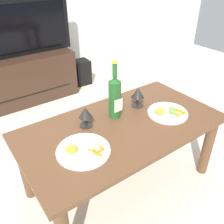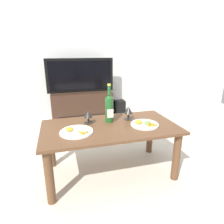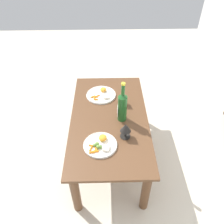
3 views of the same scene
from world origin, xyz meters
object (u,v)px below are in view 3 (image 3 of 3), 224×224
Objects in this scene: wine_bottle at (122,106)px; dinner_plate_right at (100,144)px; dining_table at (109,125)px; goblet_left at (122,97)px; goblet_right at (126,128)px; dinner_plate_left at (101,95)px.

wine_bottle reaches higher than dinner_plate_right.
dining_table is 0.28m from goblet_left.
dining_table is 9.79× the size of goblet_left.
dining_table is at bearing -151.25° from goblet_right.
goblet_right is 0.23m from dinner_plate_right.
goblet_left is 0.41m from goblet_right.
dinner_plate_left is at bearing -167.33° from dining_table.
dining_table is 0.32m from goblet_right.
goblet_right is at bearing 4.01° from wine_bottle.
goblet_left reaches higher than dinner_plate_right.
dinner_plate_left reaches higher than dining_table.
dinner_plate_right reaches higher than dining_table.
dining_table is at bearing 166.97° from dinner_plate_right.
dinner_plate_right is (0.09, -0.20, -0.08)m from goblet_right.
goblet_right is at bearing 19.77° from dinner_plate_left.
dining_table is 0.34m from dinner_plate_left.
goblet_right reaches higher than goblet_left.
goblet_right reaches higher than dinner_plate_left.
dinner_plate_left is 1.10× the size of dinner_plate_right.
dining_table is 4.36× the size of dinner_plate_left.
wine_bottle is at bearing -4.01° from goblet_left.
goblet_left is 0.45× the size of dinner_plate_left.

